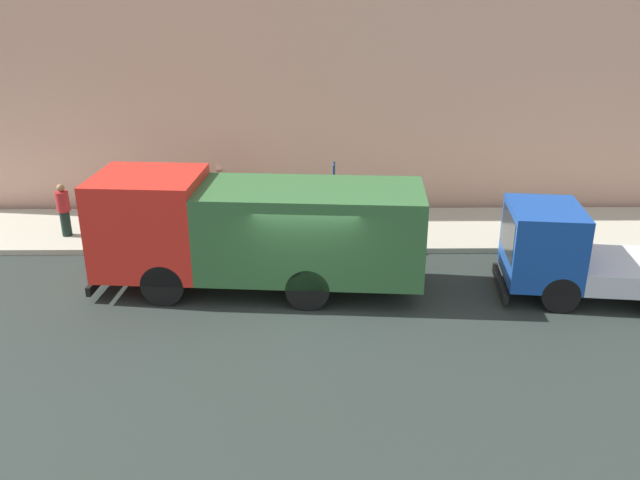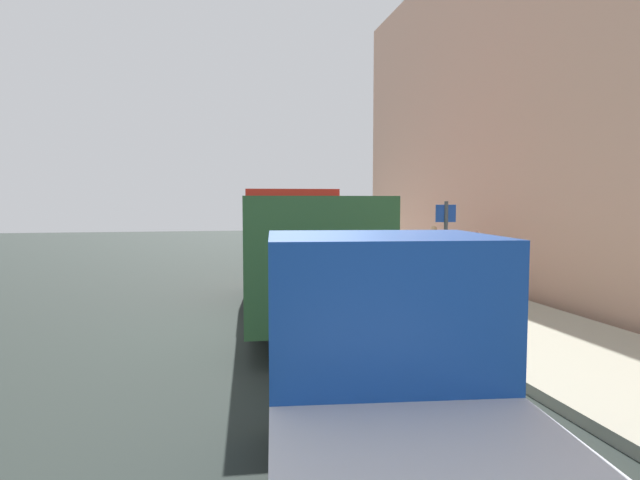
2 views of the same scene
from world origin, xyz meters
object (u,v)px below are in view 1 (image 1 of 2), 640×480
at_px(large_utility_truck, 254,229).
at_px(street_sign_post, 333,195).
at_px(small_flatbed_truck, 584,256).
at_px(pedestrian_standing, 160,191).
at_px(pedestrian_walking, 220,188).
at_px(pedestrian_third, 64,209).

height_order(large_utility_truck, street_sign_post, large_utility_truck).
xyz_separation_m(small_flatbed_truck, pedestrian_standing, (5.54, 11.83, 0.01)).
height_order(small_flatbed_truck, pedestrian_walking, small_flatbed_truck).
relative_size(pedestrian_walking, street_sign_post, 0.68).
height_order(pedestrian_standing, pedestrian_third, pedestrian_standing).
bearing_deg(pedestrian_third, pedestrian_walking, -126.88).
xyz_separation_m(large_utility_truck, small_flatbed_truck, (-0.54, -8.32, -0.57)).
bearing_deg(large_utility_truck, pedestrian_walking, 20.88).
bearing_deg(pedestrian_third, small_flatbed_truck, -165.85).
distance_m(large_utility_truck, pedestrian_third, 7.06).
xyz_separation_m(large_utility_truck, pedestrian_third, (3.45, 6.13, -0.64)).
distance_m(small_flatbed_truck, pedestrian_walking, 11.58).
distance_m(small_flatbed_truck, street_sign_post, 7.06).
relative_size(large_utility_truck, pedestrian_third, 5.16).
bearing_deg(pedestrian_standing, pedestrian_walking, -88.12).
bearing_deg(small_flatbed_truck, pedestrian_walking, 65.83).
relative_size(pedestrian_standing, street_sign_post, 0.70).
bearing_deg(small_flatbed_truck, pedestrian_standing, 71.70).
bearing_deg(pedestrian_standing, street_sign_post, -122.30).
height_order(pedestrian_walking, street_sign_post, street_sign_post).
height_order(large_utility_truck, pedestrian_third, large_utility_truck).
distance_m(pedestrian_third, street_sign_post, 8.28).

